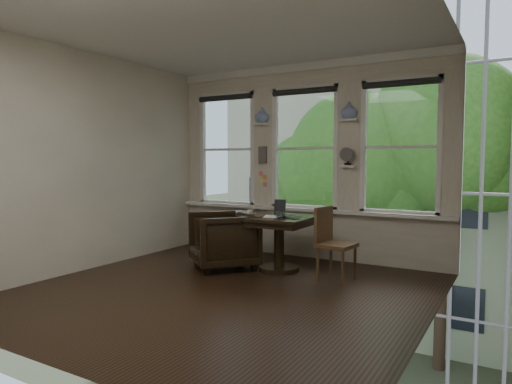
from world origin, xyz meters
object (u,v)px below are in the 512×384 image
Objects in this scene: armchair_left at (223,240)px; mug at (250,213)px; laptop at (286,217)px; side_chair_right at (337,244)px; table at (279,243)px.

armchair_left is 0.55m from mug.
mug is (-0.52, -0.08, 0.03)m from laptop.
mug reaches higher than armchair_left.
side_chair_right reaches higher than mug.
mug is at bearing -148.74° from laptop.
laptop is (-0.72, 0.01, 0.30)m from side_chair_right.
armchair_left is 1.62m from side_chair_right.
mug reaches higher than table.
table is at bearing 24.51° from mug.
laptop is (0.15, -0.08, 0.39)m from table.
table is 0.42m from laptop.
table is 0.98× the size of side_chair_right.
table is at bearing 171.80° from laptop.
side_chair_right is 10.37× the size of mug.
table is 0.79m from armchair_left.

